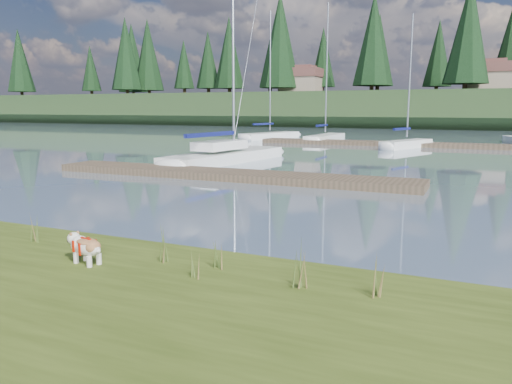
% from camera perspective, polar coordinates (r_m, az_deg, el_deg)
% --- Properties ---
extents(ground, '(200.00, 200.00, 0.00)m').
position_cam_1_polar(ground, '(39.67, 16.16, 5.07)').
color(ground, gray).
rests_on(ground, ground).
extents(ridge, '(200.00, 20.00, 5.00)m').
position_cam_1_polar(ridge, '(82.36, 20.65, 8.75)').
color(ridge, '#1F3218').
rests_on(ridge, ground).
extents(bulldog, '(0.81, 0.43, 0.48)m').
position_cam_1_polar(bulldog, '(8.70, -18.87, -5.84)').
color(bulldog, silver).
rests_on(bulldog, bank).
extents(sailboat_main, '(3.17, 10.28, 14.41)m').
position_cam_1_polar(sailboat_main, '(27.31, -2.61, 4.42)').
color(sailboat_main, white).
rests_on(sailboat_main, ground).
extents(dock_near, '(16.00, 2.00, 0.30)m').
position_cam_1_polar(dock_near, '(20.74, -3.58, 2.01)').
color(dock_near, '#4C3D2C').
rests_on(dock_near, ground).
extents(dock_far, '(26.00, 2.20, 0.30)m').
position_cam_1_polar(dock_far, '(39.43, 19.06, 5.12)').
color(dock_far, '#4C3D2C').
rests_on(dock_far, ground).
extents(sailboat_bg_0, '(3.83, 8.14, 11.64)m').
position_cam_1_polar(sailboat_bg_0, '(47.73, 2.15, 6.54)').
color(sailboat_bg_0, white).
rests_on(sailboat_bg_0, ground).
extents(sailboat_bg_1, '(1.77, 7.85, 11.66)m').
position_cam_1_polar(sailboat_bg_1, '(44.75, 8.18, 6.25)').
color(sailboat_bg_1, white).
rests_on(sailboat_bg_1, ground).
extents(sailboat_bg_2, '(3.41, 6.15, 9.44)m').
position_cam_1_polar(sailboat_bg_2, '(38.25, 17.22, 5.37)').
color(sailboat_bg_2, white).
rests_on(sailboat_bg_2, ground).
extents(weed_0, '(0.17, 0.14, 0.65)m').
position_cam_1_polar(weed_0, '(8.44, -10.80, -6.14)').
color(weed_0, '#475B23').
rests_on(weed_0, bank).
extents(weed_1, '(0.17, 0.14, 0.46)m').
position_cam_1_polar(weed_1, '(8.04, -4.09, -7.40)').
color(weed_1, '#475B23').
rests_on(weed_1, bank).
extents(weed_2, '(0.17, 0.14, 0.74)m').
position_cam_1_polar(weed_2, '(7.15, 5.25, -8.59)').
color(weed_2, '#475B23').
rests_on(weed_2, bank).
extents(weed_3, '(0.17, 0.14, 0.56)m').
position_cam_1_polar(weed_3, '(10.38, -24.01, -4.06)').
color(weed_3, '#475B23').
rests_on(weed_3, bank).
extents(weed_4, '(0.17, 0.14, 0.41)m').
position_cam_1_polar(weed_4, '(7.66, -7.07, -8.46)').
color(weed_4, '#475B23').
rests_on(weed_4, bank).
extents(weed_5, '(0.17, 0.14, 0.61)m').
position_cam_1_polar(weed_5, '(7.03, 13.68, -9.65)').
color(weed_5, '#475B23').
rests_on(weed_5, bank).
extents(mud_lip, '(60.00, 0.50, 0.14)m').
position_cam_1_polar(mud_lip, '(9.84, -11.90, -7.25)').
color(mud_lip, '#33281C').
rests_on(mud_lip, ground).
extents(conifer_0, '(5.72, 5.72, 14.15)m').
position_cam_1_polar(conifer_0, '(97.84, -14.65, 15.04)').
color(conifer_0, '#382619').
rests_on(conifer_0, ridge).
extents(conifer_1, '(4.40, 4.40, 11.30)m').
position_cam_1_polar(conifer_1, '(92.62, -5.49, 14.78)').
color(conifer_1, '#382619').
rests_on(conifer_1, ridge).
extents(conifer_2, '(6.60, 6.60, 16.05)m').
position_cam_1_polar(conifer_2, '(83.70, 2.76, 16.93)').
color(conifer_2, '#382619').
rests_on(conifer_2, ridge).
extents(conifer_3, '(4.84, 4.84, 12.25)m').
position_cam_1_polar(conifer_3, '(83.13, 13.85, 15.47)').
color(conifer_3, '#382619').
rests_on(conifer_3, ridge).
extents(conifer_4, '(6.16, 6.16, 15.10)m').
position_cam_1_polar(conifer_4, '(75.90, 23.12, 16.61)').
color(conifer_4, '#382619').
rests_on(conifer_4, ridge).
extents(house_0, '(6.30, 5.30, 4.65)m').
position_cam_1_polar(house_0, '(83.96, 5.20, 12.61)').
color(house_0, gray).
rests_on(house_0, ridge).
extents(house_1, '(6.30, 5.30, 4.65)m').
position_cam_1_polar(house_1, '(80.29, 25.12, 11.90)').
color(house_1, gray).
rests_on(house_1, ridge).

